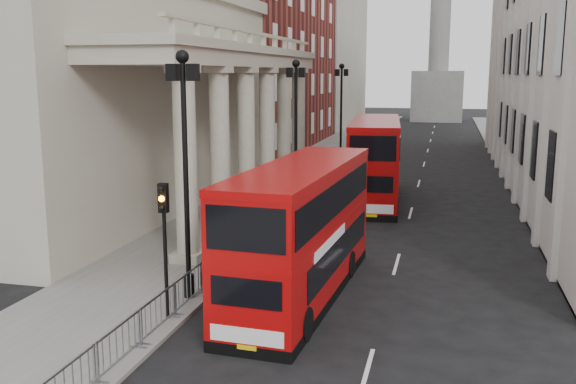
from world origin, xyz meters
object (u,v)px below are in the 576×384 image
Objects in this scene: lamp_post_mid at (296,123)px; lamp_post_north at (341,108)px; bus_near at (302,228)px; bus_far at (375,159)px; pedestrian_a at (242,203)px; monument_column at (440,20)px; lamp_post_south at (185,159)px; traffic_light at (164,226)px; pedestrian_c at (245,199)px; pedestrian_b at (220,192)px.

lamp_post_mid is 1.00× the size of lamp_post_north.
bus_near is 0.93× the size of bus_far.
bus_far reaches higher than pedestrian_a.
lamp_post_south is at bearing -94.29° from monument_column.
bus_near is at bearing 44.04° from traffic_light.
lamp_post_north reaches higher than pedestrian_c.
lamp_post_mid is 5.43m from pedestrian_c.
bus_far is at bearing -91.97° from monument_column.
lamp_post_south is 0.71× the size of bus_far.
pedestrian_b is (-4.14, -1.39, -3.98)m from lamp_post_mid.
lamp_post_south is 1.00× the size of lamp_post_north.
traffic_light is (0.10, -18.02, -1.80)m from lamp_post_mid.
pedestrian_a is (-1.80, 11.45, -3.85)m from lamp_post_south.
monument_column is 31.26× the size of pedestrian_c.
bus_near is at bearing 90.12° from pedestrian_b.
traffic_light is (0.10, -2.02, -1.80)m from lamp_post_south.
pedestrian_b is (-7.78, 13.21, -1.49)m from bus_near.
lamp_post_south is at bearing -93.53° from pedestrian_c.
monument_column reaches higher than lamp_post_north.
traffic_light is at bearing 73.93° from pedestrian_b.
traffic_light is (-6.50, -90.02, -12.88)m from monument_column.
pedestrian_b is (-8.36, -4.30, -1.65)m from bus_far.
lamp_post_south is 19.51m from bus_far.
lamp_post_north is 4.80× the size of pedestrian_c.
lamp_post_north is 18.31m from pedestrian_b.
pedestrian_c is at bearing 99.20° from lamp_post_south.
pedestrian_c is at bearing 119.95° from bus_near.
lamp_post_mid is 4.43× the size of pedestrian_a.
monument_column reaches higher than pedestrian_b.
monument_column is 91.17m from traffic_light.
traffic_light reaches higher than pedestrian_a.
lamp_post_north is 30.91m from bus_near.
lamp_post_mid is 4.80× the size of pedestrian_c.
pedestrian_a is 1.15× the size of pedestrian_b.
bus_far is at bearing 91.53° from bus_near.
traffic_light is 0.37× the size of bus_far.
pedestrian_b is at bearing -98.33° from monument_column.
pedestrian_c is (-6.31, -6.03, -1.60)m from bus_far.
pedestrian_b is at bearing 109.61° from pedestrian_a.
lamp_post_south is 4.62m from bus_near.
pedestrian_c is (-2.09, -19.12, -3.92)m from lamp_post_north.
monument_column reaches higher than pedestrian_a.
bus_far is 8.87m from pedestrian_c.
traffic_light is at bearing -132.52° from bus_near.
traffic_light reaches higher than pedestrian_c.
traffic_light is 15.21m from pedestrian_c.
pedestrian_b is (-4.24, 16.63, -2.17)m from traffic_light.
monument_column reaches higher than traffic_light.
monument_column is at bearing 83.28° from lamp_post_north.
bus_far reaches higher than traffic_light.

